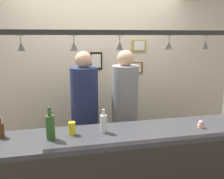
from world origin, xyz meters
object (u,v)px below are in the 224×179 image
at_px(person_middle_grey_shirt, 125,104).
at_px(picture_frame_lower_pair, 133,68).
at_px(picture_frame_upper_small, 139,46).
at_px(person_left_navy_shirt, 85,107).
at_px(bottle_champagne_green, 50,127).
at_px(bottle_soda_clear, 103,123).
at_px(cupcake, 201,124).
at_px(picture_frame_crest, 96,61).
at_px(drink_can, 72,128).
at_px(bottle_beer_brown_stubby, 0,130).

xyz_separation_m(person_middle_grey_shirt, picture_frame_lower_pair, (0.31, 0.64, 0.37)).
bearing_deg(picture_frame_upper_small, person_left_navy_shirt, -144.93).
distance_m(bottle_champagne_green, picture_frame_upper_small, 2.02).
bearing_deg(person_middle_grey_shirt, bottle_soda_clear, -119.44).
bearing_deg(person_middle_grey_shirt, cupcake, -54.93).
distance_m(bottle_soda_clear, picture_frame_crest, 1.44).
height_order(picture_frame_crest, picture_frame_upper_small, picture_frame_upper_small).
relative_size(cupcake, picture_frame_lower_pair, 0.26).
xyz_separation_m(bottle_champagne_green, cupcake, (1.47, -0.04, -0.08)).
height_order(person_middle_grey_shirt, picture_frame_lower_pair, person_middle_grey_shirt).
relative_size(person_left_navy_shirt, bottle_soda_clear, 7.54).
bearing_deg(bottle_champagne_green, bottle_soda_clear, 6.14).
bearing_deg(bottle_soda_clear, drink_can, 178.57).
xyz_separation_m(bottle_champagne_green, picture_frame_upper_small, (1.29, 1.41, 0.65)).
height_order(drink_can, picture_frame_upper_small, picture_frame_upper_small).
xyz_separation_m(cupcake, picture_frame_upper_small, (-0.19, 1.45, 0.73)).
bearing_deg(bottle_champagne_green, picture_frame_upper_small, 47.62).
xyz_separation_m(drink_can, picture_frame_upper_small, (1.09, 1.35, 0.70)).
bearing_deg(person_left_navy_shirt, bottle_soda_clear, -81.25).
bearing_deg(drink_can, bottle_beer_brown_stubby, 173.30).
distance_m(picture_frame_lower_pair, picture_frame_crest, 0.59).
relative_size(bottle_soda_clear, picture_frame_crest, 0.88).
height_order(bottle_beer_brown_stubby, drink_can, bottle_beer_brown_stubby).
relative_size(bottle_champagne_green, picture_frame_crest, 1.15).
distance_m(person_left_navy_shirt, cupcake, 1.37).
xyz_separation_m(picture_frame_lower_pair, picture_frame_crest, (-0.58, 0.00, 0.12)).
distance_m(person_left_navy_shirt, picture_frame_crest, 0.84).
distance_m(bottle_beer_brown_stubby, drink_can, 0.65).
height_order(bottle_beer_brown_stubby, picture_frame_upper_small, picture_frame_upper_small).
xyz_separation_m(bottle_beer_brown_stubby, cupcake, (1.93, -0.18, -0.03)).
relative_size(picture_frame_lower_pair, picture_frame_upper_small, 1.36).
distance_m(bottle_champagne_green, bottle_soda_clear, 0.50).
relative_size(drink_can, cupcake, 1.56).
bearing_deg(cupcake, person_left_navy_shirt, 143.17).
xyz_separation_m(cupcake, picture_frame_lower_pair, (-0.27, 1.45, 0.39)).
xyz_separation_m(bottle_beer_brown_stubby, drink_can, (0.64, -0.08, -0.01)).
xyz_separation_m(bottle_champagne_green, picture_frame_lower_pair, (1.21, 1.41, 0.31)).
distance_m(person_middle_grey_shirt, picture_frame_lower_pair, 0.80).
xyz_separation_m(person_left_navy_shirt, picture_frame_upper_small, (0.91, 0.64, 0.72)).
bearing_deg(bottle_beer_brown_stubby, drink_can, -6.70).
xyz_separation_m(person_left_navy_shirt, drink_can, (-0.19, -0.71, 0.01)).
relative_size(bottle_champagne_green, picture_frame_lower_pair, 1.00).
bearing_deg(picture_frame_lower_pair, bottle_beer_brown_stubby, -142.46).
height_order(drink_can, cupcake, drink_can).
bearing_deg(bottle_beer_brown_stubby, bottle_champagne_green, -16.75).
xyz_separation_m(person_middle_grey_shirt, picture_frame_upper_small, (0.39, 0.64, 0.71)).
bearing_deg(picture_frame_crest, drink_can, -107.75).
height_order(person_left_navy_shirt, bottle_beer_brown_stubby, person_left_navy_shirt).
bearing_deg(bottle_champagne_green, picture_frame_lower_pair, 49.46).
distance_m(bottle_champagne_green, bottle_beer_brown_stubby, 0.47).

